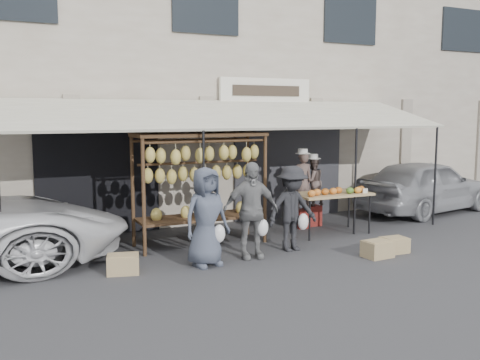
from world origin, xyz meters
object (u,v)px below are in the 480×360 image
object	(u,v)px
banana_rack	(201,167)
customer_left	(206,217)
customer_mid	(251,210)
crate_near_b	(394,245)
vendor_right	(313,181)
produce_table	(332,194)
customer_right	(292,209)
crate_near_a	(377,249)
crate_far	(123,264)
vendor_left	(302,181)
sedan	(426,186)

from	to	relation	value
banana_rack	customer_left	distance (m)	1.64
customer_mid	crate_near_b	bearing A→B (deg)	-7.54
vendor_right	customer_left	xyz separation A→B (m)	(-3.49, -2.04, -0.18)
produce_table	vendor_right	bearing A→B (deg)	82.74
customer_mid	customer_right	distance (m)	0.96
vendor_right	crate_near_a	xyz separation A→B (m)	(-0.46, -2.88, -0.89)
crate_near_b	crate_far	world-z (taller)	crate_far
banana_rack	customer_left	size ratio (longest dim) A/B	1.52
customer_right	produce_table	bearing A→B (deg)	25.56
produce_table	vendor_left	world-z (taller)	vendor_left
customer_left	crate_far	bearing A→B (deg)	162.58
vendor_left	crate_near_b	bearing A→B (deg)	105.78
produce_table	customer_right	size ratio (longest dim) A/B	1.04
vendor_right	sedan	world-z (taller)	vendor_right
produce_table	crate_far	world-z (taller)	produce_table
crate_near_a	crate_near_b	bearing A→B (deg)	14.24
crate_near_a	banana_rack	bearing A→B (deg)	138.95
vendor_right	customer_left	bearing A→B (deg)	29.42
vendor_right	customer_right	size ratio (longest dim) A/B	0.69
crate_near_a	sedan	bearing A→B (deg)	36.29
banana_rack	sedan	bearing A→B (deg)	6.42
produce_table	vendor_right	world-z (taller)	vendor_right
customer_left	crate_near_b	distance (m)	3.67
customer_mid	crate_far	world-z (taller)	customer_mid
vendor_right	sedan	distance (m)	3.62
customer_left	customer_right	distance (m)	1.88
crate_far	sedan	xyz separation A→B (m)	(8.50, 1.98, 0.56)
sedan	crate_near_a	bearing A→B (deg)	116.12
vendor_left	vendor_right	distance (m)	0.39
customer_right	crate_near_b	size ratio (longest dim) A/B	3.43
banana_rack	sedan	size ratio (longest dim) A/B	0.62
crate_near_b	sedan	xyz separation A→B (m)	(3.56, 2.86, 0.57)
vendor_right	customer_right	xyz separation A→B (m)	(-1.63, -1.79, -0.23)
customer_mid	crate_near_a	bearing A→B (deg)	-14.34
banana_rack	crate_far	distance (m)	2.64
produce_table	crate_near_a	size ratio (longest dim) A/B	3.37
produce_table	sedan	world-z (taller)	sedan
vendor_left	crate_far	bearing A→B (deg)	27.93
crate_near_b	sedan	bearing A→B (deg)	38.75
customer_right	crate_near_b	xyz separation A→B (m)	(1.67, -0.96, -0.67)
customer_mid	crate_near_b	distance (m)	2.85
customer_mid	crate_near_b	xyz separation A→B (m)	(2.62, -0.83, -0.73)
vendor_right	customer_mid	xyz separation A→B (m)	(-2.58, -1.92, -0.16)
produce_table	customer_mid	size ratio (longest dim) A/B	0.97
vendor_left	crate_near_b	distance (m)	2.82
crate_near_b	vendor_right	bearing A→B (deg)	90.95
crate_near_b	crate_far	bearing A→B (deg)	169.93
banana_rack	customer_right	distance (m)	1.97
customer_left	vendor_right	bearing A→B (deg)	19.59
produce_table	customer_right	world-z (taller)	customer_right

